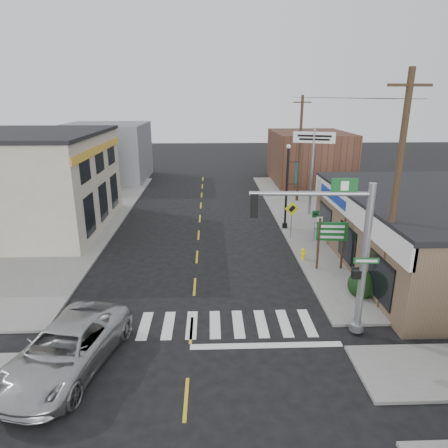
{
  "coord_description": "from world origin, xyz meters",
  "views": [
    {
      "loc": [
        0.86,
        -14.6,
        9.36
      ],
      "look_at": [
        1.58,
        5.79,
        2.8
      ],
      "focal_mm": 32.0,
      "sensor_mm": 36.0,
      "label": 1
    }
  ],
  "objects_px": {
    "dance_center_sign": "(313,150)",
    "utility_pole_far": "(300,148)",
    "traffic_signal_pole": "(347,245)",
    "utility_pole_near": "(395,195)",
    "suv": "(66,349)",
    "lamp_post": "(288,181)",
    "fire_hydrant": "(303,253)",
    "bare_tree": "(388,224)",
    "guide_sign": "(332,237)"
  },
  "relations": [
    {
      "from": "fire_hydrant",
      "to": "suv",
      "type": "bearing_deg",
      "value": -138.34
    },
    {
      "from": "fire_hydrant",
      "to": "utility_pole_far",
      "type": "bearing_deg",
      "value": 79.49
    },
    {
      "from": "traffic_signal_pole",
      "to": "utility_pole_far",
      "type": "height_order",
      "value": "utility_pole_far"
    },
    {
      "from": "utility_pole_near",
      "to": "utility_pole_far",
      "type": "bearing_deg",
      "value": 85.69
    },
    {
      "from": "utility_pole_near",
      "to": "utility_pole_far",
      "type": "xyz_separation_m",
      "value": [
        0.29,
        19.71,
        -0.5
      ]
    },
    {
      "from": "traffic_signal_pole",
      "to": "bare_tree",
      "type": "xyz_separation_m",
      "value": [
        3.27,
        3.73,
        -0.43
      ]
    },
    {
      "from": "traffic_signal_pole",
      "to": "utility_pole_near",
      "type": "bearing_deg",
      "value": 39.23
    },
    {
      "from": "guide_sign",
      "to": "fire_hydrant",
      "type": "xyz_separation_m",
      "value": [
        -1.16,
        1.42,
        -1.53
      ]
    },
    {
      "from": "guide_sign",
      "to": "utility_pole_far",
      "type": "height_order",
      "value": "utility_pole_far"
    },
    {
      "from": "lamp_post",
      "to": "bare_tree",
      "type": "xyz_separation_m",
      "value": [
        2.99,
        -9.76,
        -0.16
      ]
    },
    {
      "from": "traffic_signal_pole",
      "to": "guide_sign",
      "type": "distance_m",
      "value": 6.58
    },
    {
      "from": "dance_center_sign",
      "to": "traffic_signal_pole",
      "type": "bearing_deg",
      "value": -81.06
    },
    {
      "from": "suv",
      "to": "utility_pole_near",
      "type": "relative_size",
      "value": 0.57
    },
    {
      "from": "guide_sign",
      "to": "utility_pole_near",
      "type": "distance_m",
      "value": 5.6
    },
    {
      "from": "dance_center_sign",
      "to": "bare_tree",
      "type": "height_order",
      "value": "dance_center_sign"
    },
    {
      "from": "guide_sign",
      "to": "utility_pole_far",
      "type": "relative_size",
      "value": 0.32
    },
    {
      "from": "traffic_signal_pole",
      "to": "dance_center_sign",
      "type": "xyz_separation_m",
      "value": [
        2.93,
        17.21,
        1.39
      ]
    },
    {
      "from": "lamp_post",
      "to": "utility_pole_near",
      "type": "relative_size",
      "value": 0.59
    },
    {
      "from": "dance_center_sign",
      "to": "utility_pole_far",
      "type": "distance_m",
      "value": 4.35
    },
    {
      "from": "lamp_post",
      "to": "utility_pole_near",
      "type": "distance_m",
      "value": 12.0
    },
    {
      "from": "utility_pole_far",
      "to": "traffic_signal_pole",
      "type": "bearing_deg",
      "value": -102.67
    },
    {
      "from": "suv",
      "to": "bare_tree",
      "type": "distance_m",
      "value": 15.0
    },
    {
      "from": "traffic_signal_pole",
      "to": "guide_sign",
      "type": "height_order",
      "value": "traffic_signal_pole"
    },
    {
      "from": "traffic_signal_pole",
      "to": "dance_center_sign",
      "type": "relative_size",
      "value": 0.92
    },
    {
      "from": "fire_hydrant",
      "to": "lamp_post",
      "type": "bearing_deg",
      "value": 89.4
    },
    {
      "from": "fire_hydrant",
      "to": "utility_pole_near",
      "type": "bearing_deg",
      "value": -68.16
    },
    {
      "from": "traffic_signal_pole",
      "to": "lamp_post",
      "type": "relative_size",
      "value": 1.05
    },
    {
      "from": "bare_tree",
      "to": "fire_hydrant",
      "type": "bearing_deg",
      "value": 128.45
    },
    {
      "from": "traffic_signal_pole",
      "to": "bare_tree",
      "type": "relative_size",
      "value": 1.49
    },
    {
      "from": "bare_tree",
      "to": "traffic_signal_pole",
      "type": "bearing_deg",
      "value": -131.28
    },
    {
      "from": "suv",
      "to": "traffic_signal_pole",
      "type": "distance_m",
      "value": 10.99
    },
    {
      "from": "guide_sign",
      "to": "utility_pole_far",
      "type": "xyz_separation_m",
      "value": [
        1.43,
        15.39,
        2.88
      ]
    },
    {
      "from": "dance_center_sign",
      "to": "utility_pole_far",
      "type": "bearing_deg",
      "value": 110.03
    },
    {
      "from": "bare_tree",
      "to": "utility_pole_near",
      "type": "relative_size",
      "value": 0.41
    },
    {
      "from": "dance_center_sign",
      "to": "utility_pole_near",
      "type": "xyz_separation_m",
      "value": [
        -0.4,
        -15.38,
        0.11
      ]
    },
    {
      "from": "utility_pole_near",
      "to": "utility_pole_far",
      "type": "relative_size",
      "value": 1.11
    },
    {
      "from": "suv",
      "to": "lamp_post",
      "type": "bearing_deg",
      "value": 68.42
    },
    {
      "from": "suv",
      "to": "lamp_post",
      "type": "xyz_separation_m",
      "value": [
        10.67,
        15.36,
        2.82
      ]
    },
    {
      "from": "fire_hydrant",
      "to": "bare_tree",
      "type": "height_order",
      "value": "bare_tree"
    },
    {
      "from": "guide_sign",
      "to": "fire_hydrant",
      "type": "bearing_deg",
      "value": 134.74
    },
    {
      "from": "fire_hydrant",
      "to": "utility_pole_far",
      "type": "height_order",
      "value": "utility_pole_far"
    },
    {
      "from": "suv",
      "to": "bare_tree",
      "type": "relative_size",
      "value": 1.39
    },
    {
      "from": "guide_sign",
      "to": "traffic_signal_pole",
      "type": "bearing_deg",
      "value": -97.21
    },
    {
      "from": "fire_hydrant",
      "to": "bare_tree",
      "type": "bearing_deg",
      "value": -51.55
    },
    {
      "from": "fire_hydrant",
      "to": "utility_pole_near",
      "type": "xyz_separation_m",
      "value": [
        2.3,
        -5.74,
        4.91
      ]
    },
    {
      "from": "dance_center_sign",
      "to": "utility_pole_far",
      "type": "relative_size",
      "value": 0.74
    },
    {
      "from": "guide_sign",
      "to": "lamp_post",
      "type": "distance_m",
      "value": 7.6
    },
    {
      "from": "dance_center_sign",
      "to": "utility_pole_far",
      "type": "xyz_separation_m",
      "value": [
        -0.11,
        4.33,
        -0.4
      ]
    },
    {
      "from": "fire_hydrant",
      "to": "dance_center_sign",
      "type": "xyz_separation_m",
      "value": [
        2.7,
        9.64,
        4.81
      ]
    },
    {
      "from": "guide_sign",
      "to": "dance_center_sign",
      "type": "distance_m",
      "value": 11.64
    }
  ]
}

